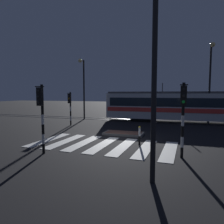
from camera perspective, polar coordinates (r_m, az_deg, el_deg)
ground_plane at (r=14.02m, az=-0.29°, el=-7.48°), size 120.00×120.00×0.00m
rail_near at (r=22.93m, az=6.97°, el=-2.53°), size 80.00×0.12×0.03m
rail_far at (r=24.33m, az=7.60°, el=-2.09°), size 80.00×0.12×0.03m
crosswalk_zebra at (r=12.57m, az=-2.55°, el=-8.92°), size 8.57×4.53×0.02m
traffic_island at (r=15.56m, az=3.20°, el=-5.89°), size 2.90×1.45×0.18m
traffic_light_corner_near_right at (r=10.17m, az=18.92°, el=0.83°), size 0.36×0.42×3.56m
traffic_light_kerb_mid_left at (r=10.92m, az=-18.82°, el=0.92°), size 0.36×0.42×3.50m
traffic_light_corner_far_left at (r=20.13m, az=-11.46°, el=2.30°), size 0.36×0.42×3.18m
street_lamp_trackside_left at (r=24.68m, az=-7.97°, el=8.27°), size 0.44×1.21×6.95m
street_lamp_near_kerb at (r=7.03m, az=11.45°, el=18.71°), size 0.44×1.21×7.50m
street_lamp_trackside_right at (r=21.94m, az=25.38°, el=9.24°), size 0.44×1.21×7.66m
tram at (r=23.09m, az=19.90°, el=1.58°), size 17.22×2.58×4.15m
bollard_island_edge at (r=12.67m, az=7.54°, el=-6.30°), size 0.12×0.12×1.11m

